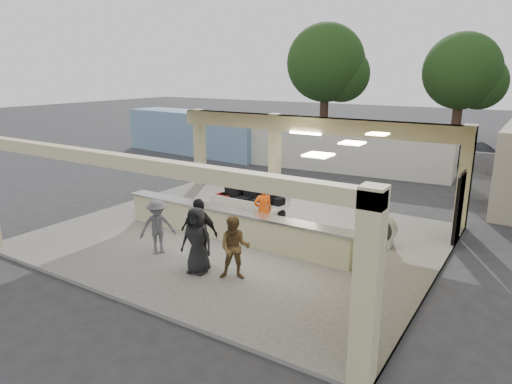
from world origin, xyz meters
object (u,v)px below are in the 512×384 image
Objects in this scene: passenger_d at (197,240)px; car_dark at (473,156)px; container_blue at (196,133)px; passenger_b at (199,232)px; baggage_handler at (263,211)px; container_white at (342,147)px; drum_fan at (382,229)px; baggage_counter at (231,225)px; passenger_c at (158,227)px; luggage_cart at (250,198)px; passenger_a at (235,248)px.

passenger_d is 0.42× the size of car_dark.
passenger_b is at bearing -45.41° from container_blue.
baggage_handler is 0.15× the size of container_white.
passenger_d is 19.14m from car_dark.
container_white is at bearing 89.49° from passenger_b.
passenger_b reaches higher than drum_fan.
passenger_b is at bearing 111.61° from passenger_d.
passenger_b reaches higher than car_dark.
baggage_handler is 0.17× the size of container_blue.
baggage_handler is (0.68, 0.80, 0.37)m from baggage_counter.
baggage_handler is at bearing -38.33° from container_blue.
passenger_c is at bearing -93.31° from container_white.
baggage_counter is 4.61m from drum_fan.
baggage_counter is at bearing -41.98° from container_blue.
luggage_cart is 14.58m from container_blue.
passenger_c is at bearing -96.42° from luggage_cart.
passenger_c is 19.22m from car_dark.
passenger_d is 0.17× the size of container_blue.
container_white reaches higher than passenger_a.
baggage_handler is 0.97× the size of passenger_d.
container_blue is at bearing 133.40° from baggage_counter.
baggage_counter is 16.98m from car_dark.
container_blue is at bearing 104.25° from passenger_a.
passenger_d reaches higher than luggage_cart.
container_white is (-3.04, 14.38, 0.32)m from passenger_a.
baggage_counter is at bearing 93.96° from passenger_b.
luggage_cart reaches higher than drum_fan.
passenger_c is 0.16× the size of container_blue.
car_dark is at bearing -156.91° from baggage_handler.
passenger_b is 1.07× the size of passenger_d.
drum_fan is 18.32m from container_blue.
container_white reaches higher than baggage_handler.
drum_fan is 3.69m from baggage_handler.
passenger_a is 0.16× the size of container_blue.
passenger_d is at bearing -45.60° from container_blue.
passenger_b reaches higher than passenger_c.
passenger_b is (-3.70, -4.10, 0.44)m from drum_fan.
passenger_d is at bearing -72.99° from luggage_cart.
passenger_a is 0.14× the size of container_white.
drum_fan is 5.55m from passenger_b.
container_blue is (-10.69, 9.91, 0.47)m from luggage_cart.
passenger_b reaches higher than baggage_counter.
passenger_c is (-1.15, -1.99, 0.31)m from baggage_counter.
luggage_cart is 1.30× the size of passenger_b.
passenger_d is at bearing -158.74° from car_dark.
luggage_cart is (-0.61, 2.03, 0.28)m from baggage_counter.
passenger_a is at bearing -60.17° from luggage_cart.
container_blue reaches higher than luggage_cart.
baggage_counter reaches higher than drum_fan.
passenger_b is at bearing -74.60° from luggage_cart.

